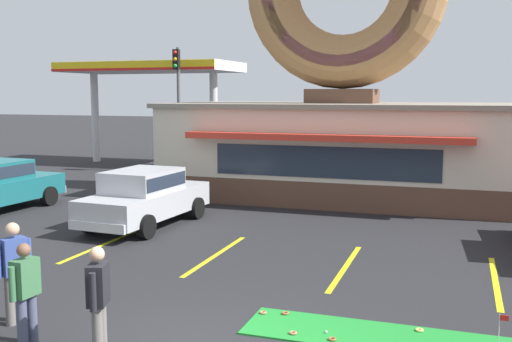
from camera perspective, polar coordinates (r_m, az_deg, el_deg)
name	(u,v)px	position (r m, az deg, el deg)	size (l,w,h in m)	color
donut_shop_building	(342,92)	(21.73, 8.21, 7.42)	(12.30, 6.75, 10.96)	brown
putting_mat	(374,336)	(9.66, 11.18, -15.18)	(4.02, 1.17, 0.03)	#1E842D
mini_donut_near_left	(419,330)	(9.96, 15.30, -14.39)	(0.13, 0.13, 0.04)	#E5C666
mini_donut_mid_right	(293,333)	(9.54, 3.55, -15.13)	(0.13, 0.13, 0.04)	#A5724C
mini_donut_far_left	(332,339)	(9.38, 7.28, -15.59)	(0.13, 0.13, 0.04)	brown
mini_donut_far_centre	(285,313)	(10.31, 2.81, -13.37)	(0.13, 0.13, 0.04)	brown
mini_donut_far_right	(263,312)	(10.32, 0.68, -13.33)	(0.13, 0.13, 0.04)	#A5724C
golf_ball	(326,332)	(9.61, 6.71, -14.97)	(0.04, 0.04, 0.04)	white
putting_flag_pin	(502,324)	(9.48, 22.39, -13.32)	(0.13, 0.01, 0.55)	silver
car_silver	(145,195)	(17.04, -10.55, -2.29)	(2.18, 4.65, 1.60)	#B2B5BA
pedestrian_hooded_kid	(98,298)	(8.75, -14.78, -11.58)	(0.34, 0.57, 1.61)	slate
pedestrian_leather_jacket_man	(14,268)	(10.45, -22.03, -8.56)	(0.37, 0.55, 1.67)	slate
pedestrian_clipboard_woman	(26,290)	(9.54, -21.09, -10.52)	(0.27, 0.59, 1.55)	#474C66
trash_bin	(153,186)	(21.22, -9.83, -1.40)	(0.57, 0.57, 0.97)	#1E662D
traffic_light_pole	(178,93)	(28.07, -7.44, 7.34)	(0.28, 0.47, 5.80)	#595B60
gas_station_canopy	(151,71)	(32.01, -9.96, 9.36)	(9.00, 4.46, 5.30)	silver
parking_stripe_far_left	(104,244)	(15.33, -14.30, -6.80)	(0.12, 3.60, 0.01)	yellow
parking_stripe_left	(216,255)	(13.95, -3.83, -7.99)	(0.12, 3.60, 0.01)	yellow
parking_stripe_mid_left	(345,267)	(13.13, 8.49, -9.05)	(0.12, 3.60, 0.01)	yellow
parking_stripe_centre	(495,281)	(12.96, 21.84, -9.73)	(0.12, 3.60, 0.01)	yellow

